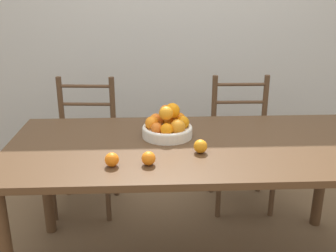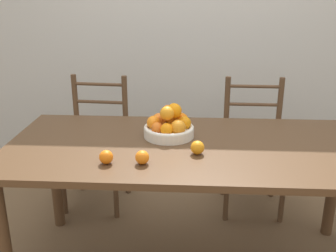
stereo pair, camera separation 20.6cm
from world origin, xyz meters
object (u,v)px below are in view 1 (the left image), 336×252
Objects in this scene: orange_loose_0 at (149,158)px; orange_loose_1 at (112,160)px; fruit_bowl at (168,126)px; chair_left at (85,146)px; orange_loose_2 at (200,146)px; chair_right at (241,144)px.

orange_loose_0 is 0.17m from orange_loose_1.
orange_loose_0 is (-0.11, -0.37, -0.03)m from fruit_bowl.
fruit_bowl is at bearing -42.65° from chair_left.
fruit_bowl is 4.20× the size of orange_loose_1.
chair_left is (-0.57, 0.60, -0.36)m from fruit_bowl.
orange_loose_1 is 1.07m from chair_left.
orange_loose_1 is at bearing -177.68° from orange_loose_0.
orange_loose_2 is at bearing -57.37° from fruit_bowl.
chair_right is (0.67, 0.97, -0.33)m from orange_loose_0.
orange_loose_1 is 0.45m from orange_loose_2.
orange_loose_0 is 1.13m from chair_left.
orange_loose_1 is at bearing -69.14° from chair_left.
chair_left and chair_right have the same top height.
chair_left is at bearing 106.75° from orange_loose_1.
orange_loose_2 is at bearing 26.96° from orange_loose_0.
chair_right is (1.14, 0.00, 0.00)m from chair_left.
orange_loose_1 is 1.33m from chair_right.
fruit_bowl reaches higher than orange_loose_0.
fruit_bowl is 4.04× the size of orange_loose_2.
orange_loose_2 is 0.07× the size of chair_left.
fruit_bowl is 0.91m from chair_left.
fruit_bowl is at bearing 73.86° from orange_loose_0.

